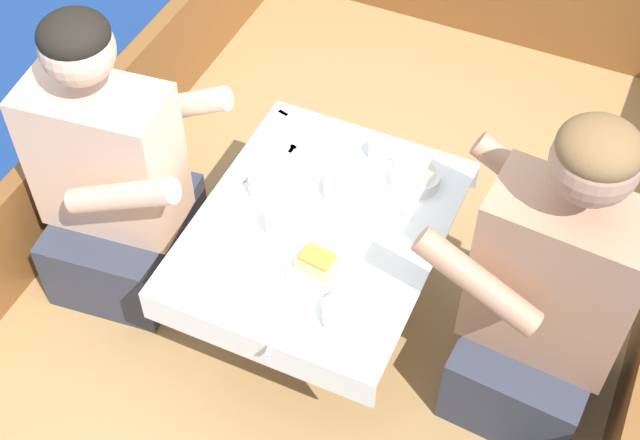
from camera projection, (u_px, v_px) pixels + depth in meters
ground_plane at (325, 364)px, 3.03m from camera, size 60.00×60.00×0.00m
boat_deck at (325, 336)px, 2.90m from camera, size 1.90×3.11×0.34m
gunwale_port at (66, 177)px, 2.87m from camera, size 0.06×3.11×0.37m
gunwale_starboard at (638, 383)px, 2.38m from camera, size 0.06×3.11×0.37m
cockpit_table at (320, 235)px, 2.45m from camera, size 0.65×0.80×0.43m
person_port at (114, 183)px, 2.58m from camera, size 0.56×0.49×0.97m
person_starboard at (547, 300)px, 2.28m from camera, size 0.54×0.47×1.01m
plate_sandwich at (318, 268)px, 2.31m from camera, size 0.17×0.17×0.01m
plate_bread at (227, 279)px, 2.29m from camera, size 0.17×0.17×0.01m
sandwich at (318, 262)px, 2.29m from camera, size 0.10×0.08×0.05m
bowl_port_near at (347, 187)px, 2.47m from camera, size 0.13×0.13×0.04m
bowl_starboard_near at (352, 314)px, 2.20m from camera, size 0.15×0.15×0.04m
bowl_center_far at (416, 177)px, 2.50m from camera, size 0.14×0.14×0.04m
coffee_cup_port at (391, 205)px, 2.42m from camera, size 0.09×0.06×0.05m
coffee_cup_starboard at (380, 151)px, 2.56m from camera, size 0.09×0.06×0.05m
coffee_cup_center at (278, 223)px, 2.37m from camera, size 0.09×0.07×0.07m
tin_can at (260, 186)px, 2.47m from camera, size 0.07×0.07×0.05m
utensil_fork_starboard at (284, 160)px, 2.57m from camera, size 0.02×0.17×0.00m
utensil_knife_starboard at (276, 327)px, 2.20m from camera, size 0.05×0.17×0.00m
utensil_spoon_port at (283, 141)px, 2.62m from camera, size 0.17×0.06×0.01m
utensil_spoon_center at (238, 189)px, 2.50m from camera, size 0.05×0.17×0.01m
utensil_knife_port at (285, 198)px, 2.47m from camera, size 0.02×0.17×0.00m
utensil_fork_port at (296, 121)px, 2.68m from camera, size 0.17×0.06×0.00m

